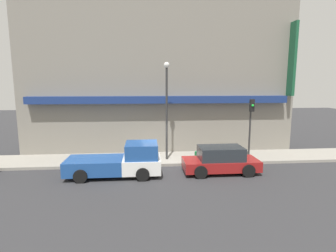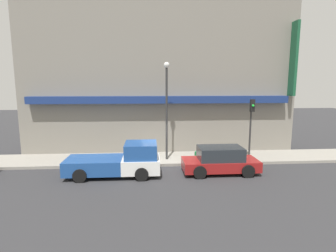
# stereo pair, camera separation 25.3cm
# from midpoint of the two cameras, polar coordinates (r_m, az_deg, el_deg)

# --- Properties ---
(ground_plane) EXTENTS (80.00, 80.00, 0.00)m
(ground_plane) POSITION_cam_midpoint_polar(r_m,az_deg,el_deg) (16.53, -0.65, -8.83)
(ground_plane) COLOR #2D2D30
(sidewalk) EXTENTS (36.00, 2.97, 0.18)m
(sidewalk) POSITION_cam_midpoint_polar(r_m,az_deg,el_deg) (17.92, -0.94, -7.12)
(sidewalk) COLOR gray
(sidewalk) RESTS_ON ground
(building) EXTENTS (19.80, 3.80, 11.37)m
(building) POSITION_cam_midpoint_polar(r_m,az_deg,el_deg) (20.20, -1.41, 10.71)
(building) COLOR gray
(building) RESTS_ON ground
(pickup_truck) EXTENTS (5.19, 2.19, 1.85)m
(pickup_truck) POSITION_cam_midpoint_polar(r_m,az_deg,el_deg) (15.02, -9.95, -7.58)
(pickup_truck) COLOR white
(pickup_truck) RESTS_ON ground
(parked_car) EXTENTS (4.31, 2.00, 1.54)m
(parked_car) POSITION_cam_midpoint_polar(r_m,az_deg,el_deg) (15.52, 11.72, -7.32)
(parked_car) COLOR maroon
(parked_car) RESTS_ON ground
(fire_hydrant) EXTENTS (0.18, 0.18, 0.61)m
(fire_hydrant) POSITION_cam_midpoint_polar(r_m,az_deg,el_deg) (17.31, 6.50, -6.40)
(fire_hydrant) COLOR #196633
(fire_hydrant) RESTS_ON sidewalk
(street_lamp) EXTENTS (0.36, 0.36, 6.29)m
(street_lamp) POSITION_cam_midpoint_polar(r_m,az_deg,el_deg) (16.86, 0.13, 5.53)
(street_lamp) COLOR #2D2D2D
(street_lamp) RESTS_ON sidewalk
(traffic_light) EXTENTS (0.28, 0.42, 3.95)m
(traffic_light) POSITION_cam_midpoint_polar(r_m,az_deg,el_deg) (17.94, 18.05, 1.58)
(traffic_light) COLOR #2D2D2D
(traffic_light) RESTS_ON sidewalk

